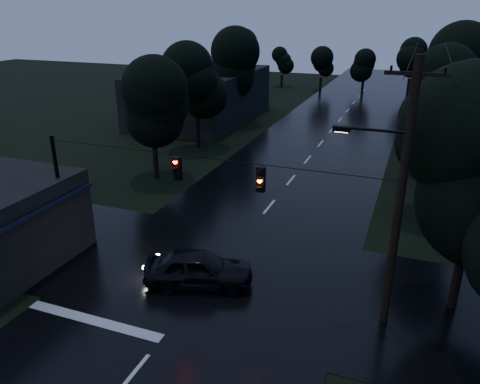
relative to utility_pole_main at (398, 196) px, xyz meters
The scene contains 15 objects.
main_road 21.06m from the utility_pole_main, 111.30° to the left, with size 12.00×120.00×0.02m, color black.
cross_street 9.14m from the utility_pole_main, behind, with size 60.00×9.00×0.02m, color black.
building_far_left 36.15m from the utility_pole_main, 126.44° to the left, with size 10.00×16.00×5.00m, color black.
utility_pole_main is the anchor object (origin of this frame).
utility_pole_far 17.08m from the utility_pole_main, 87.00° to the left, with size 2.00×0.30×7.50m.
anchor_pole_left 15.08m from the utility_pole_main, behind, with size 0.18×0.18×6.00m, color black.
span_signals 6.85m from the utility_pole_main, behind, with size 15.00×0.37×1.12m.
tree_corner_near 3.35m from the utility_pole_main, 37.67° to the left, with size 4.48×4.48×9.44m.
tree_left_a 19.76m from the utility_pole_main, 146.16° to the left, with size 3.92×3.92×8.26m.
tree_left_b 25.50m from the utility_pole_main, 131.84° to the left, with size 4.20×4.20×8.85m.
tree_left_c 33.94m from the utility_pole_main, 121.27° to the left, with size 4.48×4.48×9.44m.
tree_right_a 11.12m from the utility_pole_main, 81.77° to the left, with size 4.20×4.20×8.85m.
tree_right_b 19.14m from the utility_pole_main, 83.42° to the left, with size 4.48×4.48×9.44m.
tree_right_c 29.16m from the utility_pole_main, 84.50° to the left, with size 4.76×4.76×10.03m.
car 8.90m from the utility_pole_main, behind, with size 1.88×4.67×1.59m, color black.
Camera 1 is at (7.67, -4.95, 11.39)m, focal length 35.00 mm.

